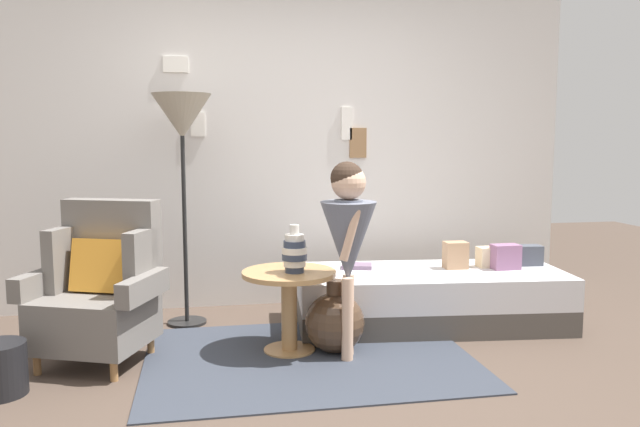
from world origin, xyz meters
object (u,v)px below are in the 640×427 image
(armchair, at_px, (100,290))
(vase_striped, at_px, (295,252))
(daybed, at_px, (430,298))
(demijohn_near, at_px, (335,322))
(floor_lamp, at_px, (182,125))
(side_table, at_px, (289,293))
(book_on_daybed, at_px, (357,266))
(person_child, at_px, (348,233))

(armchair, bearing_deg, vase_striped, -5.25)
(daybed, distance_m, demijohn_near, 0.91)
(daybed, height_order, demijohn_near, demijohn_near)
(armchair, xyz_separation_m, floor_lamp, (0.49, 0.68, 1.00))
(daybed, bearing_deg, armchair, -171.59)
(vase_striped, bearing_deg, daybed, 22.51)
(daybed, height_order, side_table, side_table)
(armchair, distance_m, book_on_daybed, 1.79)
(armchair, xyz_separation_m, daybed, (2.22, 0.33, -0.24))
(vase_striped, bearing_deg, person_child, -24.57)
(vase_striped, bearing_deg, armchair, 174.75)
(side_table, bearing_deg, floor_lamp, 131.33)
(book_on_daybed, distance_m, demijohn_near, 0.73)
(floor_lamp, relative_size, demijohn_near, 3.58)
(armchair, height_order, person_child, person_child)
(person_child, relative_size, book_on_daybed, 5.50)
(vase_striped, xyz_separation_m, book_on_daybed, (0.55, 0.62, -0.23))
(side_table, relative_size, demijohn_near, 1.28)
(side_table, distance_m, vase_striped, 0.27)
(armchair, xyz_separation_m, side_table, (1.14, -0.06, -0.06))
(floor_lamp, xyz_separation_m, person_child, (0.99, -0.93, -0.66))
(daybed, height_order, person_child, person_child)
(vase_striped, relative_size, book_on_daybed, 1.35)
(side_table, distance_m, floor_lamp, 1.45)
(book_on_daybed, xyz_separation_m, demijohn_near, (-0.30, -0.63, -0.22))
(daybed, bearing_deg, vase_striped, -157.49)
(armchair, relative_size, side_table, 1.64)
(person_child, distance_m, demijohn_near, 0.61)
(floor_lamp, bearing_deg, book_on_daybed, -7.87)
(side_table, height_order, demijohn_near, side_table)
(side_table, relative_size, book_on_daybed, 2.68)
(daybed, distance_m, vase_striped, 1.22)
(armchair, xyz_separation_m, vase_striped, (1.17, -0.11, 0.21))
(person_child, bearing_deg, daybed, 37.71)
(armchair, bearing_deg, floor_lamp, 54.57)
(daybed, bearing_deg, side_table, -160.22)
(vase_striped, height_order, floor_lamp, floor_lamp)
(side_table, relative_size, floor_lamp, 0.36)
(floor_lamp, height_order, demijohn_near, floor_lamp)
(floor_lamp, relative_size, person_child, 1.37)
(armchair, relative_size, demijohn_near, 2.09)
(armchair, distance_m, demijohn_near, 1.45)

